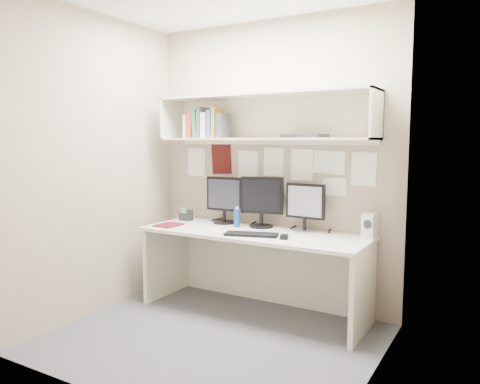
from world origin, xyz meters
The scene contains 19 objects.
floor centered at (0.00, 0.00, 0.00)m, with size 2.40×2.00×0.01m, color #48484D.
wall_back centered at (0.00, 1.00, 1.30)m, with size 2.40×0.02×2.60m, color gray.
wall_front centered at (0.00, -1.00, 1.30)m, with size 2.40×0.02×2.60m, color gray.
wall_left centered at (-1.20, 0.00, 1.30)m, with size 0.02×2.00×2.60m, color gray.
wall_right centered at (1.20, 0.00, 1.30)m, with size 0.02×2.00×2.60m, color gray.
desk centered at (0.00, 0.65, 0.37)m, with size 2.00×0.70×0.73m.
overhead_hutch centered at (0.00, 0.86, 1.72)m, with size 2.00×0.38×0.40m.
pinned_papers centered at (0.00, 0.99, 1.25)m, with size 1.92×0.01×0.48m, color white, non-canonical shape.
monitor_left centered at (-0.43, 0.87, 0.97)m, with size 0.38×0.21×0.44m.
monitor_center centered at (-0.04, 0.87, 0.98)m, with size 0.39×0.22×0.46m.
monitor_right centered at (0.39, 0.87, 0.96)m, with size 0.36×0.20×0.42m.
keyboard centered at (0.07, 0.48, 0.74)m, with size 0.44×0.16×0.02m, color black.
mouse centered at (0.36, 0.50, 0.75)m, with size 0.06×0.10×0.03m, color black.
speaker centered at (0.94, 0.88, 0.83)m, with size 0.11×0.12×0.20m.
blue_bottle centered at (-0.23, 0.76, 0.82)m, with size 0.06×0.06×0.18m.
maroon_notebook centered at (-0.81, 0.49, 0.74)m, with size 0.20×0.24×0.01m, color #570E14.
desk_phone centered at (-0.85, 0.81, 0.78)m, with size 0.12×0.11×0.13m.
book_stack centered at (-0.57, 0.77, 1.66)m, with size 0.42×0.18×0.28m.
hutch_tray centered at (0.38, 0.83, 1.55)m, with size 0.42×0.16×0.03m, color black.
Camera 1 is at (1.91, -2.87, 1.52)m, focal length 35.00 mm.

